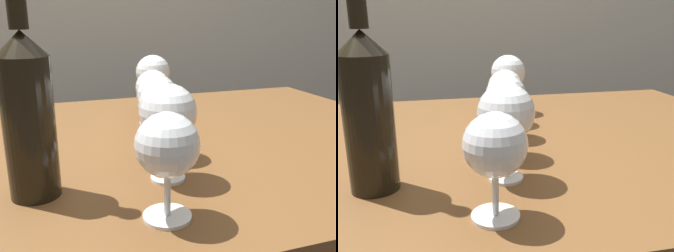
{
  "view_description": "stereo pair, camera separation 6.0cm",
  "coord_description": "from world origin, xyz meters",
  "views": [
    {
      "loc": [
        -0.15,
        -0.74,
        1.04
      ],
      "look_at": [
        0.03,
        -0.2,
        0.87
      ],
      "focal_mm": 40.76,
      "sensor_mm": 36.0,
      "label": 1
    },
    {
      "loc": [
        -0.09,
        -0.76,
        1.04
      ],
      "look_at": [
        0.03,
        -0.2,
        0.87
      ],
      "focal_mm": 40.76,
      "sensor_mm": 36.0,
      "label": 2
    }
  ],
  "objects": [
    {
      "name": "dining_table",
      "position": [
        0.0,
        0.0,
        0.68
      ],
      "size": [
        1.41,
        0.86,
        0.78
      ],
      "color": "brown",
      "rests_on": "ground_plane"
    },
    {
      "name": "wine_glass_merlot",
      "position": [
        -0.01,
        -0.32,
        0.88
      ],
      "size": [
        0.08,
        0.08,
        0.15
      ],
      "color": "white",
      "rests_on": "dining_table"
    },
    {
      "name": "wine_glass_pinot",
      "position": [
        0.03,
        -0.2,
        0.89
      ],
      "size": [
        0.09,
        0.09,
        0.16
      ],
      "color": "white",
      "rests_on": "dining_table"
    },
    {
      "name": "wine_glass_chardonnay",
      "position": [
        0.05,
        -0.1,
        0.87
      ],
      "size": [
        0.09,
        0.09,
        0.14
      ],
      "color": "white",
      "rests_on": "dining_table"
    },
    {
      "name": "wine_glass_rose",
      "position": [
        0.08,
        0.02,
        0.87
      ],
      "size": [
        0.09,
        0.09,
        0.14
      ],
      "color": "white",
      "rests_on": "dining_table"
    },
    {
      "name": "wine_glass_amber",
      "position": [
        0.1,
        0.12,
        0.86
      ],
      "size": [
        0.08,
        0.08,
        0.13
      ],
      "color": "white",
      "rests_on": "dining_table"
    },
    {
      "name": "wine_glass_port",
      "position": [
        0.13,
        0.23,
        0.88
      ],
      "size": [
        0.09,
        0.09,
        0.16
      ],
      "color": "white",
      "rests_on": "dining_table"
    },
    {
      "name": "wine_bottle",
      "position": [
        -0.17,
        -0.19,
        0.91
      ],
      "size": [
        0.07,
        0.07,
        0.33
      ],
      "color": "black",
      "rests_on": "dining_table"
    }
  ]
}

